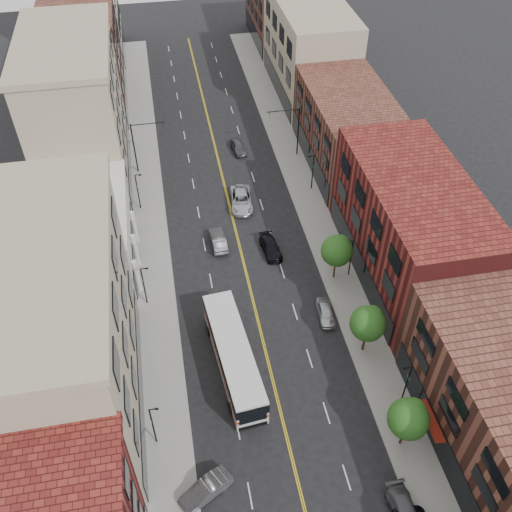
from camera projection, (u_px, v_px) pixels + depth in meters
ground at (305, 511)px, 44.40m from camera, size 220.00×220.00×0.00m
sidewalk_left at (151, 233)px, 67.79m from camera, size 4.00×110.00×0.15m
sidewalk_right at (314, 214)px, 70.47m from camera, size 4.00×110.00×0.15m
bldg_l_tanoffice at (63, 341)px, 45.09m from camera, size 10.00×22.00×18.00m
bldg_l_white at (83, 238)px, 61.30m from camera, size 10.00×14.00×8.00m
bldg_l_far_a at (79, 117)px, 69.87m from camera, size 10.00×20.00×18.00m
bldg_l_far_b at (85, 58)px, 85.08m from camera, size 10.00×20.00×15.00m
bldg_r_mid at (410, 228)px, 59.51m from camera, size 10.00×22.00×12.00m
bldg_r_far_a at (348, 131)px, 75.08m from camera, size 10.00×20.00×10.00m
bldg_r_far_b at (309, 49)px, 88.56m from camera, size 10.00×22.00×14.00m
bldg_r_far_c at (281, 10)px, 103.76m from camera, size 10.00×18.00×11.00m
tree_r_1 at (409, 417)px, 45.68m from camera, size 3.40×3.40×5.59m
tree_r_2 at (369, 322)px, 52.76m from camera, size 3.40×3.40×5.59m
tree_r_3 at (338, 250)px, 59.84m from camera, size 3.40×3.40×5.59m
lamp_l_1 at (153, 424)px, 46.54m from camera, size 0.81×0.55×5.05m
lamp_l_2 at (144, 284)px, 57.87m from camera, size 0.81×0.55×5.05m
lamp_l_3 at (138, 190)px, 69.20m from camera, size 0.81×0.55×5.05m
lamp_r_1 at (407, 382)px, 49.47m from camera, size 0.81×0.55×5.05m
lamp_r_2 at (351, 256)px, 60.80m from camera, size 0.81×0.55×5.05m
lamp_r_3 at (312, 170)px, 72.13m from camera, size 0.81×0.55×5.05m
signal_mast_left at (139, 142)px, 73.79m from camera, size 4.49×0.18×7.20m
signal_mast_right at (293, 126)px, 76.54m from camera, size 4.49×0.18×7.20m
city_bus at (234, 355)px, 52.71m from camera, size 4.11×13.56×3.44m
car_angle_b at (206, 490)px, 44.89m from camera, size 4.62×3.50×1.46m
car_parked_far at (326, 313)px, 58.13m from camera, size 1.85×4.02×1.33m
car_lane_behind at (218, 240)px, 65.96m from camera, size 1.78×4.57×1.48m
car_lane_a at (271, 248)px, 65.16m from camera, size 2.25×4.66×1.31m
car_lane_b at (241, 200)px, 71.27m from camera, size 3.23×6.06×1.62m
car_lane_c at (238, 147)px, 80.06m from camera, size 2.05×4.21×1.38m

